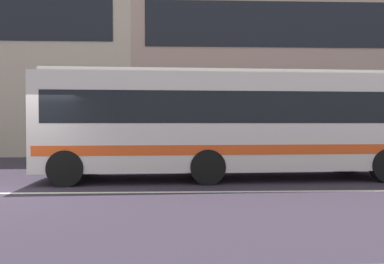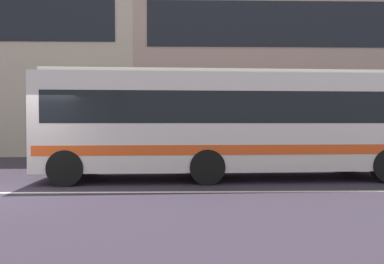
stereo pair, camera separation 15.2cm
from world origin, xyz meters
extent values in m
plane|color=#322937|center=(0.00, 0.00, 0.00)|extent=(160.00, 160.00, 0.00)
cube|color=silver|center=(0.00, 0.00, 0.00)|extent=(60.00, 0.16, 0.01)
cube|color=tan|center=(10.82, 14.46, 5.91)|extent=(18.39, 9.94, 11.81)
cube|color=black|center=(10.82, 9.47, 6.85)|extent=(16.92, 0.04, 2.36)
cube|color=silver|center=(5.54, 2.27, 1.76)|extent=(11.30, 2.98, 2.83)
cube|color=black|center=(5.54, 2.27, 2.19)|extent=(10.63, 2.97, 0.91)
cube|color=#E24B1A|center=(5.54, 2.27, 0.99)|extent=(11.08, 3.00, 0.28)
cube|color=silver|center=(5.54, 2.27, 3.24)|extent=(10.84, 2.56, 0.12)
cylinder|color=black|center=(10.09, 3.62, 0.50)|extent=(1.01, 0.32, 1.00)
cylinder|color=black|center=(4.81, 3.40, 0.50)|extent=(1.01, 0.32, 1.00)
cylinder|color=black|center=(4.90, 1.09, 0.50)|extent=(1.01, 0.32, 1.00)
cylinder|color=black|center=(0.90, 3.23, 0.50)|extent=(1.01, 0.32, 1.00)
cylinder|color=black|center=(0.99, 0.92, 0.50)|extent=(1.01, 0.32, 1.00)
camera|label=1|loc=(4.09, -8.93, 1.73)|focal=33.45mm
camera|label=2|loc=(4.24, -8.94, 1.73)|focal=33.45mm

